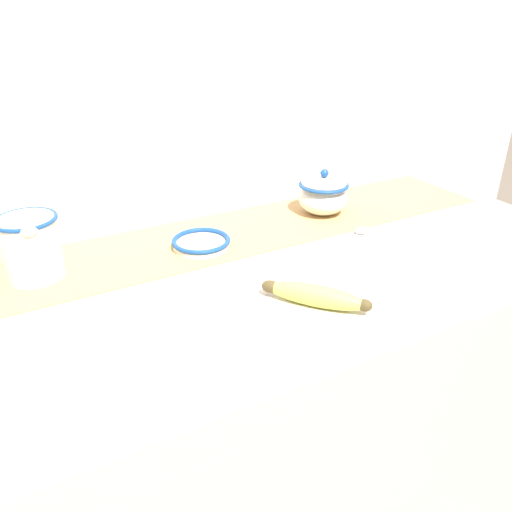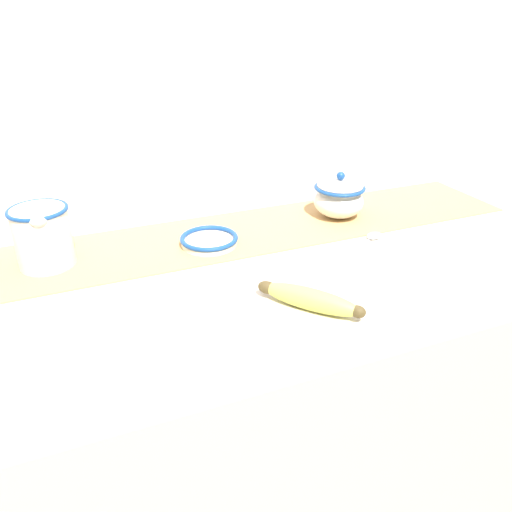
# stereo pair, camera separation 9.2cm
# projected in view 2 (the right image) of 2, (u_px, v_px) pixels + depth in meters

# --- Properties ---
(countertop) EXTENTS (1.48, 0.63, 0.87)m
(countertop) POSITION_uv_depth(u_px,v_px,m) (263.00, 433.00, 1.17)
(countertop) COLOR beige
(countertop) RESTS_ON ground_plane
(back_wall) EXTENTS (2.28, 0.04, 2.40)m
(back_wall) POSITION_uv_depth(u_px,v_px,m) (206.00, 73.00, 1.10)
(back_wall) COLOR silver
(back_wall) RESTS_ON ground_plane
(table_runner) EXTENTS (1.36, 0.24, 0.00)m
(table_runner) POSITION_uv_depth(u_px,v_px,m) (233.00, 234.00, 1.12)
(table_runner) COLOR tan
(table_runner) RESTS_ON countertop
(cream_pitcher) EXTENTS (0.11, 0.13, 0.12)m
(cream_pitcher) POSITION_uv_depth(u_px,v_px,m) (42.00, 235.00, 0.96)
(cream_pitcher) COLOR white
(cream_pitcher) RESTS_ON countertop
(sugar_bowl) EXTENTS (0.12, 0.12, 0.11)m
(sugar_bowl) POSITION_uv_depth(u_px,v_px,m) (339.00, 197.00, 1.19)
(sugar_bowl) COLOR white
(sugar_bowl) RESTS_ON countertop
(small_dish) EXTENTS (0.12, 0.12, 0.02)m
(small_dish) POSITION_uv_depth(u_px,v_px,m) (209.00, 240.00, 1.07)
(small_dish) COLOR white
(small_dish) RESTS_ON countertop
(banana) EXTENTS (0.14, 0.17, 0.04)m
(banana) POSITION_uv_depth(u_px,v_px,m) (310.00, 299.00, 0.84)
(banana) COLOR #CCD156
(banana) RESTS_ON countertop
(spoon) EXTENTS (0.15, 0.08, 0.01)m
(spoon) POSITION_uv_depth(u_px,v_px,m) (372.00, 237.00, 1.10)
(spoon) COLOR silver
(spoon) RESTS_ON countertop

